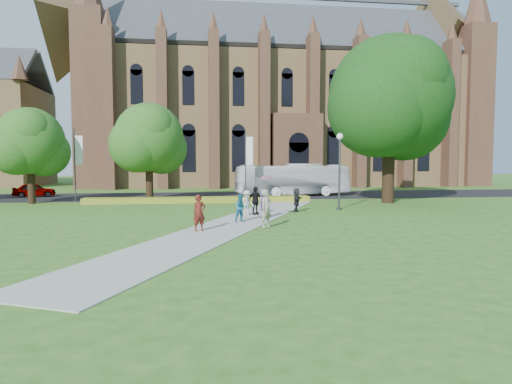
{
  "coord_description": "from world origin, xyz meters",
  "views": [
    {
      "loc": [
        -2.3,
        -23.62,
        3.41
      ],
      "look_at": [
        1.14,
        1.99,
        1.6
      ],
      "focal_mm": 32.0,
      "sensor_mm": 36.0,
      "label": 1
    }
  ],
  "objects": [
    {
      "name": "pedestrian_3",
      "position": [
        1.39,
        4.24,
        0.91
      ],
      "size": [
        1.1,
        0.86,
        1.75
      ],
      "primitive_type": "imported",
      "rotation": [
        0.0,
        0.0,
        0.49
      ],
      "color": "black",
      "rests_on": "footpath"
    },
    {
      "name": "pedestrian_1",
      "position": [
        0.18,
        1.01,
        0.8
      ],
      "size": [
        0.87,
        0.75,
        1.52
      ],
      "primitive_type": "imported",
      "rotation": [
        0.0,
        0.0,
        0.27
      ],
      "color": "#1B6788",
      "rests_on": "footpath"
    },
    {
      "name": "car_0",
      "position": [
        -17.04,
        20.74,
        0.64
      ],
      "size": [
        3.9,
        2.26,
        1.25
      ],
      "primitive_type": "imported",
      "rotation": [
        0.0,
        0.0,
        1.8
      ],
      "color": "gray",
      "rests_on": "road"
    },
    {
      "name": "pedestrian_6",
      "position": [
        1.24,
        -1.19,
        0.99
      ],
      "size": [
        0.83,
        0.79,
        1.9
      ],
      "primitive_type": "imported",
      "rotation": [
        0.0,
        0.0,
        0.68
      ],
      "color": "gray",
      "rests_on": "footpath"
    },
    {
      "name": "footpath",
      "position": [
        0.0,
        1.0,
        0.02
      ],
      "size": [
        15.58,
        28.54,
        0.04
      ],
      "primitive_type": "cube",
      "rotation": [
        0.0,
        0.0,
        -0.44
      ],
      "color": "#B2B2A8",
      "rests_on": "ground"
    },
    {
      "name": "street_tree_1",
      "position": [
        -6.0,
        14.5,
        5.22
      ],
      "size": [
        5.6,
        5.6,
        8.05
      ],
      "color": "#332114",
      "rests_on": "ground"
    },
    {
      "name": "flower_hedge",
      "position": [
        -2.0,
        13.2,
        0.23
      ],
      "size": [
        18.0,
        1.4,
        0.45
      ],
      "primitive_type": "cube",
      "color": "gold",
      "rests_on": "ground"
    },
    {
      "name": "large_tree",
      "position": [
        13.0,
        11.0,
        8.37
      ],
      "size": [
        9.6,
        9.6,
        13.2
      ],
      "color": "#332114",
      "rests_on": "ground"
    },
    {
      "name": "parasol",
      "position": [
        1.84,
        2.53,
        2.1
      ],
      "size": [
        0.84,
        0.84,
        0.68
      ],
      "primitive_type": "imported",
      "rotation": [
        0.0,
        0.0,
        -0.08
      ],
      "color": "#E29FBF",
      "rests_on": "pedestrian_4"
    },
    {
      "name": "banner_pole_1",
      "position": [
        -11.89,
        15.2,
        3.39
      ],
      "size": [
        0.7,
        0.1,
        6.0
      ],
      "color": "#38383D",
      "rests_on": "ground"
    },
    {
      "name": "pedestrian_4",
      "position": [
        1.66,
        2.43,
        0.9
      ],
      "size": [
        0.99,
        0.96,
        1.72
      ],
      "primitive_type": "imported",
      "rotation": [
        0.0,
        0.0,
        0.69
      ],
      "color": "slate",
      "rests_on": "footpath"
    },
    {
      "name": "pedestrian_5",
      "position": [
        4.32,
        5.58,
        0.81
      ],
      "size": [
        1.04,
        1.49,
        1.54
      ],
      "primitive_type": "imported",
      "rotation": [
        0.0,
        0.0,
        1.11
      ],
      "color": "#26252D",
      "rests_on": "footpath"
    },
    {
      "name": "road",
      "position": [
        0.0,
        20.0,
        0.01
      ],
      "size": [
        160.0,
        10.0,
        0.02
      ],
      "primitive_type": "cube",
      "color": "black",
      "rests_on": "ground"
    },
    {
      "name": "pedestrian_0",
      "position": [
        -2.11,
        -1.93,
        0.91
      ],
      "size": [
        0.74,
        0.62,
        1.73
      ],
      "primitive_type": "imported",
      "rotation": [
        0.0,
        0.0,
        0.38
      ],
      "color": "#5A1B14",
      "rests_on": "footpath"
    },
    {
      "name": "cathedral",
      "position": [
        10.0,
        39.73,
        12.98
      ],
      "size": [
        52.6,
        18.25,
        28.0
      ],
      "color": "brown",
      "rests_on": "ground"
    },
    {
      "name": "pedestrian_2",
      "position": [
        0.83,
        3.94,
        0.8
      ],
      "size": [
        1.13,
        0.93,
        1.53
      ],
      "primitive_type": "imported",
      "rotation": [
        0.0,
        0.0,
        0.43
      ],
      "color": "#B9B9B9",
      "rests_on": "footpath"
    },
    {
      "name": "banner_pole_0",
      "position": [
        2.11,
        15.2,
        3.39
      ],
      "size": [
        0.7,
        0.1,
        6.0
      ],
      "color": "#38383D",
      "rests_on": "ground"
    },
    {
      "name": "ground",
      "position": [
        0.0,
        0.0,
        0.0
      ],
      "size": [
        160.0,
        160.0,
        0.0
      ],
      "primitive_type": "plane",
      "color": "#29601C",
      "rests_on": "ground"
    },
    {
      "name": "tour_coach",
      "position": [
        6.96,
        18.85,
        1.55
      ],
      "size": [
        11.23,
        4.35,
        3.05
      ],
      "primitive_type": "imported",
      "rotation": [
        0.0,
        0.0,
        1.74
      ],
      "color": "white",
      "rests_on": "road"
    },
    {
      "name": "street_tree_0",
      "position": [
        -15.0,
        14.0,
        4.87
      ],
      "size": [
        5.2,
        5.2,
        7.5
      ],
      "color": "#332114",
      "rests_on": "ground"
    },
    {
      "name": "streetlamp",
      "position": [
        7.5,
        6.5,
        3.3
      ],
      "size": [
        0.44,
        0.44,
        5.24
      ],
      "color": "#38383D",
      "rests_on": "ground"
    }
  ]
}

